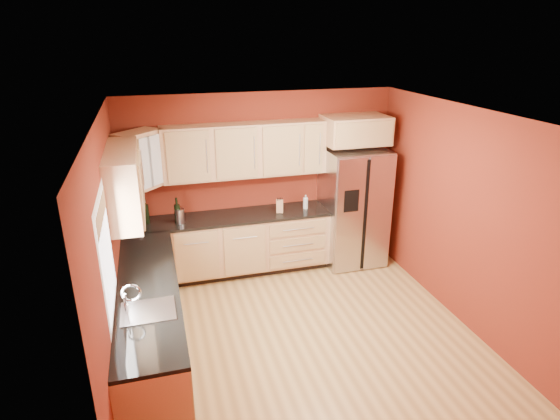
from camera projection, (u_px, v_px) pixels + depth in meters
name	position (u px, v px, depth m)	size (l,w,h in m)	color
floor	(301.00, 333.00, 5.60)	(4.00, 4.00, 0.00)	#A4783F
ceiling	(305.00, 115.00, 4.67)	(4.00, 4.00, 0.00)	silver
wall_back	(260.00, 181.00, 6.93)	(4.00, 0.04, 2.60)	maroon
wall_front	(391.00, 343.00, 3.34)	(4.00, 0.04, 2.60)	maroon
wall_left	(111.00, 256.00, 4.63)	(0.04, 4.00, 2.60)	maroon
wall_right	(460.00, 216.00, 5.64)	(0.04, 4.00, 2.60)	maroon
base_cabinets_back	(229.00, 246.00, 6.83)	(2.90, 0.60, 0.88)	tan
base_cabinets_left	(151.00, 325.00, 5.01)	(0.60, 2.80, 0.88)	tan
countertop_back	(228.00, 217.00, 6.66)	(2.90, 0.62, 0.04)	black
countertop_left	(148.00, 287.00, 4.85)	(0.62, 2.80, 0.04)	black
upper_cabinets_back	(245.00, 150.00, 6.53)	(2.30, 0.33, 0.75)	tan
upper_cabinets_left	(124.00, 183.00, 5.13)	(0.33, 1.35, 0.75)	tan
corner_upper_cabinet	(140.00, 160.00, 6.02)	(0.62, 0.33, 0.75)	tan
over_fridge_cabinet	(355.00, 130.00, 6.73)	(0.92, 0.60, 0.40)	tan
refrigerator	(353.00, 207.00, 7.08)	(0.90, 0.75, 1.78)	#BBBABF
window	(107.00, 255.00, 4.09)	(0.03, 0.90, 1.00)	white
sink_faucet	(147.00, 298.00, 4.34)	(0.50, 0.42, 0.30)	silver
canister_left	(137.00, 219.00, 6.29)	(0.11, 0.11, 0.18)	#BBBABF
canister_right	(180.00, 216.00, 6.38)	(0.13, 0.13, 0.20)	#BBBABF
wine_bottle_a	(177.00, 211.00, 6.35)	(0.08, 0.08, 0.37)	black
wine_bottle_b	(146.00, 211.00, 6.34)	(0.08, 0.08, 0.37)	black
knife_block	(280.00, 206.00, 6.75)	(0.10, 0.09, 0.19)	#B07E55
soap_dispenser	(306.00, 202.00, 6.90)	(0.07, 0.07, 0.21)	silver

